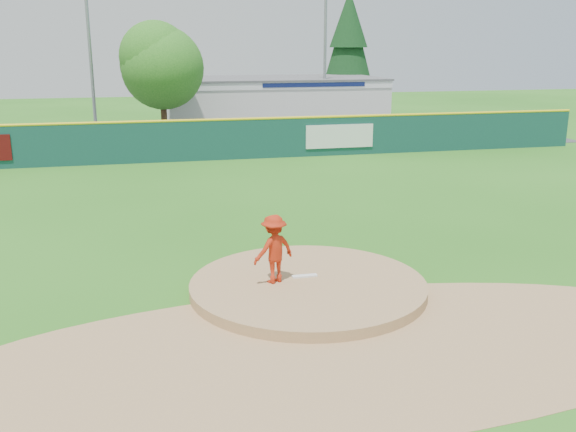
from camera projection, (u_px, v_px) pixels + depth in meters
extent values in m
plane|color=#286B19|center=(308.00, 291.00, 14.97)|extent=(120.00, 120.00, 0.00)
cylinder|color=#9E774C|center=(308.00, 291.00, 14.97)|extent=(5.50, 5.50, 0.50)
cube|color=white|center=(305.00, 276.00, 15.19)|extent=(0.60, 0.15, 0.04)
cylinder|color=#9E774C|center=(349.00, 348.00, 12.15)|extent=(15.40, 15.40, 0.01)
cube|color=#38383A|center=(196.00, 136.00, 40.34)|extent=(44.00, 16.00, 0.02)
imported|color=#B4260F|center=(274.00, 249.00, 14.67)|extent=(1.18, 0.95, 1.60)
imported|color=white|center=(225.00, 137.00, 34.67)|extent=(5.72, 4.32, 1.44)
cube|color=silver|center=(272.00, 102.00, 45.97)|extent=(15.00, 8.00, 3.20)
cube|color=white|center=(285.00, 85.00, 41.83)|extent=(15.00, 0.06, 0.55)
cube|color=#0F194C|center=(315.00, 85.00, 42.24)|extent=(7.00, 0.03, 0.28)
cube|color=#59595B|center=(272.00, 78.00, 45.54)|extent=(15.20, 8.20, 0.12)
cube|color=white|center=(340.00, 136.00, 33.02)|extent=(3.60, 0.04, 1.20)
cube|color=#133E3A|center=(213.00, 140.00, 31.62)|extent=(40.00, 0.10, 2.00)
cylinder|color=yellow|center=(212.00, 120.00, 31.37)|extent=(40.00, 0.14, 0.14)
cylinder|color=#382314|center=(164.00, 120.00, 37.67)|extent=(0.36, 0.36, 2.60)
sphere|color=#387F23|center=(161.00, 63.00, 36.83)|extent=(5.60, 5.60, 5.60)
cylinder|color=#382314|center=(347.00, 106.00, 51.50)|extent=(0.40, 0.40, 1.60)
cone|color=#113A16|center=(348.00, 45.00, 50.27)|extent=(4.40, 4.40, 7.90)
cylinder|color=gray|center=(90.00, 46.00, 37.57)|extent=(0.20, 0.20, 11.00)
cylinder|color=gray|center=(325.00, 53.00, 42.94)|extent=(0.20, 0.20, 10.00)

